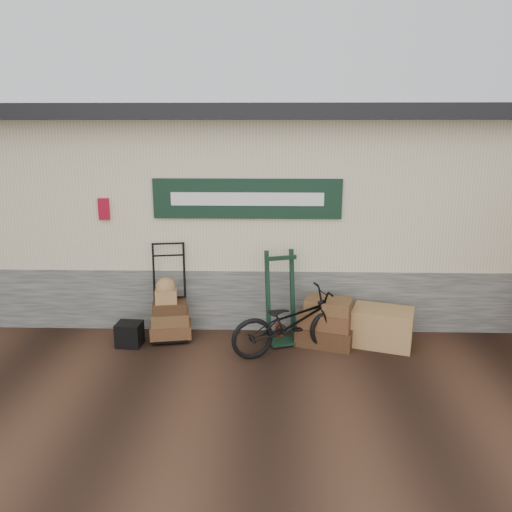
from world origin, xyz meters
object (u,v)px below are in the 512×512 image
at_px(suitcase_stack, 326,321).
at_px(porter_trolley, 170,291).
at_px(green_barrow, 281,297).
at_px(wicker_hamper, 382,327).
at_px(black_trunk, 130,334).
at_px(bicycle, 292,319).

bearing_deg(suitcase_stack, porter_trolley, 174.44).
bearing_deg(suitcase_stack, green_barrow, 171.06).
relative_size(porter_trolley, wicker_hamper, 1.72).
relative_size(porter_trolley, black_trunk, 4.13).
height_order(wicker_hamper, bicycle, bicycle).
distance_m(green_barrow, bicycle, 0.44).
xyz_separation_m(suitcase_stack, black_trunk, (-2.68, -0.13, -0.17)).
relative_size(suitcase_stack, wicker_hamper, 0.96).
bearing_deg(black_trunk, green_barrow, 6.20).
relative_size(green_barrow, wicker_hamper, 1.62).
relative_size(suitcase_stack, bicycle, 0.46).
bearing_deg(bicycle, green_barrow, -1.20).
bearing_deg(porter_trolley, suitcase_stack, -15.20).
distance_m(green_barrow, suitcase_stack, 0.69).
xyz_separation_m(wicker_hamper, black_trunk, (-3.45, -0.13, -0.09)).
height_order(porter_trolley, bicycle, porter_trolley).
xyz_separation_m(porter_trolley, wicker_hamper, (2.95, -0.21, -0.42)).
bearing_deg(porter_trolley, wicker_hamper, -13.73).
relative_size(wicker_hamper, bicycle, 0.48).
bearing_deg(green_barrow, porter_trolley, 158.94).
height_order(porter_trolley, wicker_hamper, porter_trolley).
xyz_separation_m(porter_trolley, bicycle, (1.69, -0.50, -0.20)).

